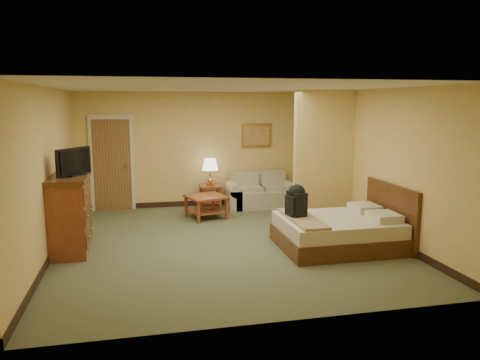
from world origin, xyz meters
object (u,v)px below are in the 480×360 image
object	(u,v)px
loveseat	(261,195)
coffee_table	(206,202)
dresser	(70,214)
bed	(341,231)

from	to	relation	value
loveseat	coffee_table	xyz separation A→B (m)	(-1.38, -0.81, 0.08)
loveseat	dresser	distance (m)	4.58
coffee_table	dresser	bearing A→B (deg)	-144.46
coffee_table	bed	world-z (taller)	bed
loveseat	dresser	xyz separation A→B (m)	(-3.80, -2.54, 0.36)
loveseat	coffee_table	bearing A→B (deg)	-149.57
loveseat	dresser	size ratio (longest dim) A/B	1.29
bed	coffee_table	bearing A→B (deg)	127.78
coffee_table	bed	distance (m)	3.07
dresser	loveseat	bearing A→B (deg)	33.75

